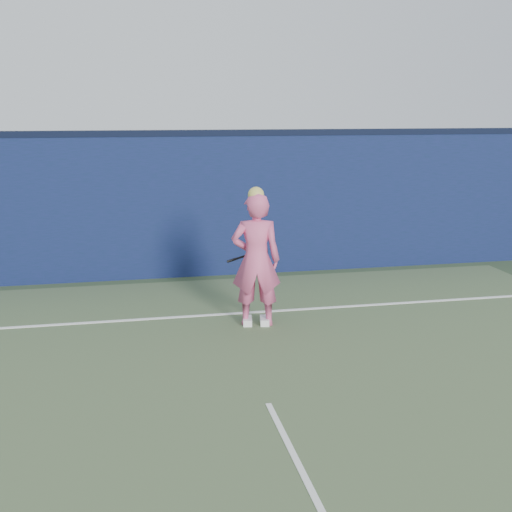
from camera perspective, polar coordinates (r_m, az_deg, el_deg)
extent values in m
plane|color=#34482C|center=(5.89, 3.31, -17.23)|extent=(80.00, 80.00, 0.00)
cube|color=#0C1936|center=(11.62, -4.82, 4.43)|extent=(24.00, 0.40, 2.50)
cube|color=black|center=(11.50, -4.94, 10.85)|extent=(24.00, 0.42, 0.10)
imported|color=#D1517F|center=(8.81, 0.00, -0.37)|extent=(0.74, 0.55, 1.86)
sphere|color=#C2B857|center=(8.65, 0.00, 5.45)|extent=(0.22, 0.22, 0.22)
cube|color=white|center=(9.06, 0.76, -5.79)|extent=(0.16, 0.30, 0.10)
cube|color=white|center=(9.05, -0.76, -5.81)|extent=(0.16, 0.30, 0.10)
torus|color=black|center=(9.27, 0.16, 0.31)|extent=(0.33, 0.14, 0.33)
torus|color=gold|center=(9.27, 0.16, 0.31)|extent=(0.27, 0.10, 0.27)
cylinder|color=beige|center=(9.27, 0.16, 0.31)|extent=(0.27, 0.09, 0.27)
cylinder|color=black|center=(9.26, -1.35, -0.11)|extent=(0.30, 0.06, 0.11)
cylinder|color=black|center=(9.26, -2.21, -0.39)|extent=(0.14, 0.05, 0.07)
cube|color=white|center=(9.48, -2.87, -5.19)|extent=(11.00, 0.08, 0.01)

